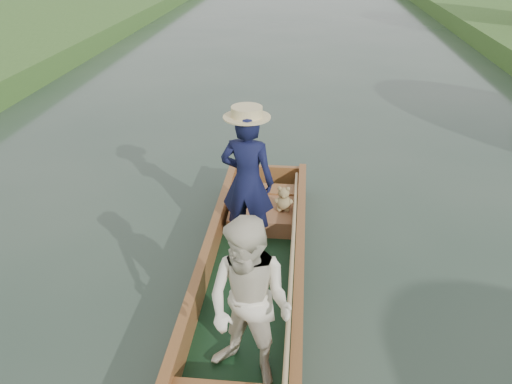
{
  "coord_description": "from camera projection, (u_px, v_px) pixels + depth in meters",
  "views": [
    {
      "loc": [
        0.47,
        -4.22,
        3.53
      ],
      "look_at": [
        0.0,
        0.6,
        0.95
      ],
      "focal_mm": 35.0,
      "sensor_mm": 36.0,
      "label": 1
    }
  ],
  "objects": [
    {
      "name": "ground",
      "position": [
        251.0,
        295.0,
        5.4
      ],
      "size": [
        120.0,
        120.0,
        0.0
      ],
      "primitive_type": "plane",
      "color": "#283D30",
      "rests_on": "ground"
    },
    {
      "name": "punt",
      "position": [
        251.0,
        256.0,
        5.09
      ],
      "size": [
        1.15,
        5.0,
        1.82
      ],
      "color": "black",
      "rests_on": "ground"
    }
  ]
}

